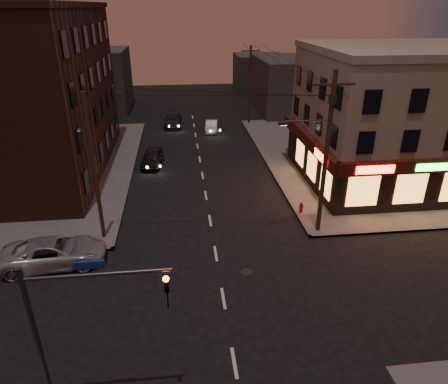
{
  "coord_description": "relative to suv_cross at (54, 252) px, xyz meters",
  "views": [
    {
      "loc": [
        -1.77,
        -15.7,
        13.28
      ],
      "look_at": [
        0.69,
        5.68,
        3.2
      ],
      "focal_mm": 32.0,
      "sensor_mm": 36.0,
      "label": 1
    }
  ],
  "objects": [
    {
      "name": "ground",
      "position": [
        9.08,
        -4.0,
        -0.78
      ],
      "size": [
        120.0,
        120.0,
        0.0
      ],
      "primitive_type": "plane",
      "color": "black",
      "rests_on": "ground"
    },
    {
      "name": "bg_building_ne_b",
      "position": [
        21.08,
        48.0,
        2.22
      ],
      "size": [
        8.0,
        8.0,
        6.0
      ],
      "primitive_type": "cube",
      "color": "#3F3D3A",
      "rests_on": "ground"
    },
    {
      "name": "traffic_signal",
      "position": [
        3.52,
        -9.6,
        3.38
      ],
      "size": [
        4.49,
        0.32,
        6.47
      ],
      "color": "#333538",
      "rests_on": "ground"
    },
    {
      "name": "utility_pole_main",
      "position": [
        15.77,
        1.8,
        4.98
      ],
      "size": [
        4.2,
        0.44,
        10.0
      ],
      "color": "#382619",
      "rests_on": "sidewalk_ne"
    },
    {
      "name": "bg_building_nw",
      "position": [
        -3.92,
        38.0,
        3.22
      ],
      "size": [
        9.0,
        10.0,
        8.0
      ],
      "primitive_type": "cube",
      "color": "#3F3D3A",
      "rests_on": "ground"
    },
    {
      "name": "sedan_far",
      "position": [
        6.56,
        28.04,
        -0.05
      ],
      "size": [
        2.28,
        5.12,
        1.46
      ],
      "primitive_type": "imported",
      "rotation": [
        0.0,
        0.0,
        -0.05
      ],
      "color": "#192333",
      "rests_on": "ground"
    },
    {
      "name": "sidewalk_ne",
      "position": [
        27.08,
        15.0,
        -0.7
      ],
      "size": [
        24.0,
        28.0,
        0.15
      ],
      "primitive_type": "cube",
      "color": "#514F4C",
      "rests_on": "ground"
    },
    {
      "name": "sedan_near",
      "position": [
        4.7,
        14.98,
        -0.05
      ],
      "size": [
        2.17,
        4.45,
        1.46
      ],
      "primitive_type": "imported",
      "rotation": [
        0.0,
        0.0,
        -0.11
      ],
      "color": "black",
      "rests_on": "ground"
    },
    {
      "name": "utility_pole_west",
      "position": [
        2.28,
        2.5,
        3.87
      ],
      "size": [
        0.24,
        0.24,
        9.0
      ],
      "primitive_type": "cylinder",
      "color": "#382619",
      "rests_on": "sidewalk_nw"
    },
    {
      "name": "utility_pole_far",
      "position": [
        15.88,
        28.0,
        3.87
      ],
      "size": [
        0.26,
        0.26,
        9.0
      ],
      "primitive_type": "cylinder",
      "color": "#382619",
      "rests_on": "sidewalk_ne"
    },
    {
      "name": "pizza_building",
      "position": [
        25.01,
        9.43,
        4.57
      ],
      "size": [
        15.85,
        12.85,
        10.5
      ],
      "color": "gray",
      "rests_on": "sidewalk_ne"
    },
    {
      "name": "brick_apartment",
      "position": [
        -5.42,
        15.0,
        5.87
      ],
      "size": [
        12.0,
        20.0,
        13.0
      ],
      "primitive_type": "cube",
      "color": "#402014",
      "rests_on": "sidewalk_nw"
    },
    {
      "name": "suv_cross",
      "position": [
        0.0,
        0.0,
        0.0
      ],
      "size": [
        5.86,
        3.2,
        1.56
      ],
      "primitive_type": "imported",
      "rotation": [
        0.0,
        0.0,
        1.68
      ],
      "color": "#9A9FA3",
      "rests_on": "ground"
    },
    {
      "name": "fire_hydrant",
      "position": [
        15.48,
        4.23,
        -0.22
      ],
      "size": [
        0.33,
        0.33,
        0.76
      ],
      "rotation": [
        0.0,
        0.0,
        -0.03
      ],
      "color": "maroon",
      "rests_on": "sidewalk_ne"
    },
    {
      "name": "bg_building_ne_a",
      "position": [
        23.08,
        34.0,
        2.72
      ],
      "size": [
        10.0,
        12.0,
        7.0
      ],
      "primitive_type": "cube",
      "color": "#3F3D3A",
      "rests_on": "ground"
    },
    {
      "name": "sedan_mid",
      "position": [
        11.02,
        25.13,
        -0.14
      ],
      "size": [
        1.82,
        4.02,
        1.28
      ],
      "primitive_type": "imported",
      "rotation": [
        0.0,
        0.0,
        -0.12
      ],
      "color": "gray",
      "rests_on": "ground"
    }
  ]
}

